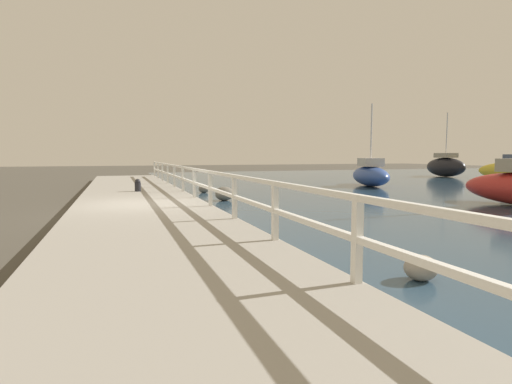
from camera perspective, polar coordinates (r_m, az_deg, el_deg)
The scene contains 9 objects.
ground_plane at distance 12.73m, azimuth -16.01°, elevation -3.03°, with size 120.00×120.00×0.00m, color #4C473D.
dock_walkway at distance 12.71m, azimuth -16.03°, elevation -2.32°, with size 3.94×36.00×0.32m.
railing at distance 12.87m, azimuth -7.78°, elevation 1.76°, with size 0.10×32.50×1.03m.
boulder_water_edge at distance 19.24m, azimuth -7.46°, elevation 0.44°, with size 0.51×0.45×0.38m.
boulder_upstream at distance 6.27m, azimuth 22.49°, elevation -9.98°, with size 0.49×0.44×0.37m.
boulder_mid_strip at distance 15.82m, azimuth -4.54°, elevation -0.24°, with size 0.74×0.67×0.56m.
mooring_bollard at distance 17.05m, azimuth -16.54°, elevation 0.94°, with size 0.25×0.25×0.51m.
sailboat_blue at distance 24.26m, azimuth 16.00°, elevation 2.39°, with size 2.93×5.02×4.75m.
sailboat_black at distance 37.17m, azimuth 25.43°, elevation 3.33°, with size 2.07×4.61×5.34m.
Camera 1 is at (-0.72, -12.58, 1.79)m, focal length 28.00 mm.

